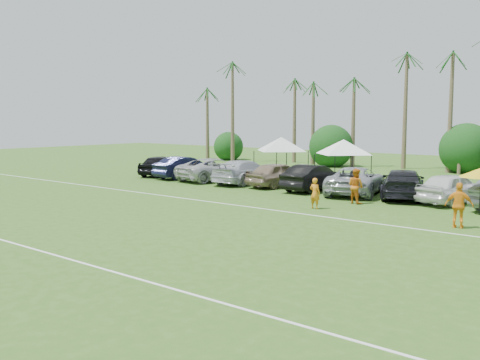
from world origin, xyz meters
The scene contains 25 objects.
field_lines centered at (0.00, 8.00, 0.01)m, with size 80.00×12.10×0.01m.
palm_tree_0 centered at (-22.00, 38.00, 7.48)m, with size 2.40×2.40×8.90m.
palm_tree_1 centered at (-17.00, 38.00, 8.35)m, with size 2.40×2.40×9.90m.
palm_tree_2 centered at (-12.00, 38.00, 9.21)m, with size 2.40×2.40×10.90m.
palm_tree_3 centered at (-8.00, 38.00, 10.06)m, with size 2.40×2.40×11.90m.
palm_tree_4 centered at (-4.00, 38.00, 7.48)m, with size 2.40×2.40×8.90m.
palm_tree_5 centered at (0.00, 38.00, 8.35)m, with size 2.40×2.40×9.90m.
palm_tree_6 centered at (4.00, 38.00, 9.21)m, with size 2.40×2.40×10.90m.
bush_tree_0 centered at (-19.00, 39.00, 1.80)m, with size 4.00×4.00×4.00m.
bush_tree_1 centered at (-6.00, 39.00, 1.80)m, with size 4.00×4.00×4.00m.
bush_tree_2 centered at (6.00, 39.00, 1.80)m, with size 4.00×4.00×4.00m.
sideline_player_a centered at (5.61, 15.69, 0.80)m, with size 0.58×0.38×1.60m, color orange.
sideline_player_b centered at (6.43, 18.58, 0.96)m, with size 0.93×0.73×1.92m, color #CB6816.
sideline_player_c centered at (12.87, 15.30, 0.97)m, with size 1.14×0.47×1.94m, color orange.
canopy_tent_left centered at (-3.71, 26.12, 3.21)m, with size 4.62×4.62×3.75m.
canopy_tent_right centered at (1.48, 26.38, 3.14)m, with size 4.52×4.52×3.67m.
parked_car_0 centered at (-12.55, 21.76, 0.84)m, with size 1.99×4.94×1.68m, color black.
parked_car_1 centered at (-9.67, 21.62, 0.84)m, with size 1.78×5.11×1.68m, color black.
parked_car_2 centered at (-6.78, 21.88, 0.84)m, with size 2.79×6.05×1.68m, color #B8B8B9.
parked_car_3 centered at (-3.90, 21.82, 0.84)m, with size 2.36×5.80×1.68m, color silver.
parked_car_4 centered at (-1.02, 21.92, 0.84)m, with size 1.99×4.94×1.68m, color gray.
parked_car_5 centered at (1.87, 21.65, 0.84)m, with size 1.78×5.11×1.68m, color black.
parked_car_6 centered at (4.75, 21.86, 0.84)m, with size 2.79×6.05×1.68m, color #9C9FA7.
parked_car_7 centered at (7.63, 22.15, 0.84)m, with size 2.36×5.80×1.68m, color black.
parked_car_8 centered at (10.52, 21.93, 0.84)m, with size 1.99×4.94×1.68m, color white.
Camera 1 is at (19.69, -7.80, 4.61)m, focal length 40.00 mm.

